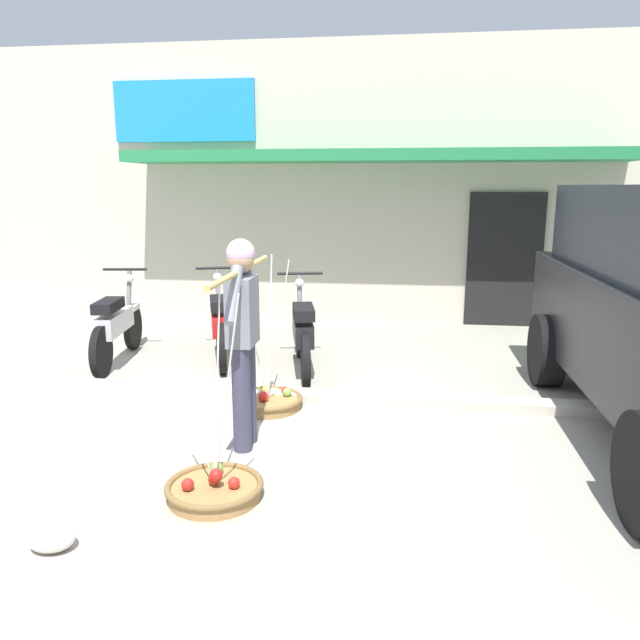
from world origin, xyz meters
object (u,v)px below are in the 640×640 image
at_px(motorcycle_nearest_shop, 117,326).
at_px(plastic_litter_bag, 51,538).
at_px(motorcycle_second_in_row, 220,323).
at_px(fruit_basket_left_side, 268,401).
at_px(motorcycle_third_in_row, 302,333).
at_px(fruit_basket_right_side, 214,488).
at_px(fruit_vendor, 243,330).

height_order(motorcycle_nearest_shop, plastic_litter_bag, motorcycle_nearest_shop).
height_order(motorcycle_nearest_shop, motorcycle_second_in_row, same).
relative_size(fruit_basket_left_side, motorcycle_third_in_row, 0.81).
relative_size(motorcycle_second_in_row, motorcycle_third_in_row, 0.98).
bearing_deg(fruit_basket_right_side, plastic_litter_bag, -136.57).
distance_m(fruit_basket_right_side, plastic_litter_bag, 1.05).
relative_size(motorcycle_third_in_row, plastic_litter_bag, 6.41).
bearing_deg(motorcycle_third_in_row, plastic_litter_bag, -103.30).
relative_size(fruit_vendor, fruit_basket_right_side, 1.22).
distance_m(motorcycle_second_in_row, motorcycle_third_in_row, 1.13).
bearing_deg(fruit_basket_left_side, plastic_litter_bag, -106.65).
bearing_deg(motorcycle_third_in_row, motorcycle_second_in_row, 161.64).
distance_m(fruit_basket_left_side, motorcycle_third_in_row, 1.29).
distance_m(fruit_basket_left_side, fruit_basket_right_side, 1.77).
distance_m(motorcycle_nearest_shop, motorcycle_second_in_row, 1.22).
distance_m(motorcycle_second_in_row, plastic_litter_bag, 4.10).
bearing_deg(fruit_vendor, motorcycle_third_in_row, 86.58).
relative_size(motorcycle_nearest_shop, motorcycle_third_in_row, 1.01).
bearing_deg(fruit_basket_right_side, motorcycle_nearest_shop, 125.04).
xyz_separation_m(motorcycle_nearest_shop, plastic_litter_bag, (1.38, -3.77, -0.38)).
height_order(fruit_vendor, motorcycle_nearest_shop, fruit_vendor).
bearing_deg(motorcycle_second_in_row, fruit_basket_left_side, -59.34).
bearing_deg(motorcycle_nearest_shop, fruit_basket_left_side, -31.11).
xyz_separation_m(fruit_vendor, fruit_basket_left_side, (-0.01, 0.89, -0.91)).
relative_size(fruit_basket_left_side, motorcycle_second_in_row, 0.83).
distance_m(motorcycle_third_in_row, plastic_litter_bag, 3.84).
relative_size(fruit_vendor, motorcycle_third_in_row, 0.99).
distance_m(fruit_vendor, plastic_litter_bag, 1.99).
relative_size(fruit_basket_right_side, motorcycle_nearest_shop, 0.80).
relative_size(fruit_vendor, motorcycle_nearest_shop, 0.98).
distance_m(fruit_basket_right_side, motorcycle_nearest_shop, 3.75).
relative_size(fruit_basket_right_side, motorcycle_third_in_row, 0.81).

